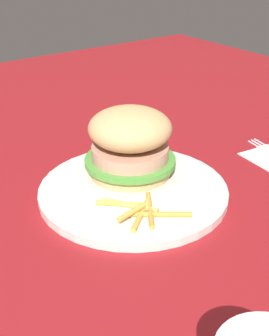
% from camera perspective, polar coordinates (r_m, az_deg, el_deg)
% --- Properties ---
extents(ground_plane, '(1.60, 1.60, 0.00)m').
position_cam_1_polar(ground_plane, '(0.67, -0.83, -2.81)').
color(ground_plane, maroon).
extents(plate, '(0.27, 0.27, 0.01)m').
position_cam_1_polar(plate, '(0.66, -0.00, -2.78)').
color(plate, silver).
rests_on(plate, ground_plane).
extents(sandwich, '(0.14, 0.14, 0.10)m').
position_cam_1_polar(sandwich, '(0.67, -0.55, 3.25)').
color(sandwich, tan).
rests_on(sandwich, plate).
extents(fries_pile, '(0.10, 0.09, 0.01)m').
position_cam_1_polar(fries_pile, '(0.59, 0.70, -5.22)').
color(fries_pile, gold).
rests_on(fries_pile, plate).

